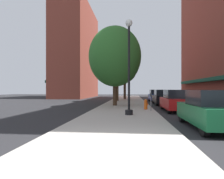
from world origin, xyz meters
name	(u,v)px	position (x,y,z in m)	size (l,w,h in m)	color
ground_plane	(161,104)	(4.00, 18.00, 0.00)	(90.00, 90.00, 0.00)	#232326
sidewalk_slab	(126,103)	(0.00, 19.00, 0.06)	(4.80, 50.00, 0.12)	#A8A399
building_far_background	(77,53)	(-11.01, 37.00, 9.62)	(6.80, 18.00, 19.28)	brown
lamppost	(129,65)	(0.48, 7.39, 3.20)	(0.48, 0.48, 5.90)	black
fire_hydrant	(146,104)	(1.76, 10.90, 0.52)	(0.33, 0.26, 0.79)	#E05614
parking_meter_near	(151,100)	(2.05, 9.76, 0.95)	(0.14, 0.09, 1.31)	slate
tree_near	(117,64)	(-1.34, 22.66, 5.17)	(4.84, 4.84, 7.85)	#4C3823
tree_mid	(125,69)	(-0.46, 27.72, 5.05)	(3.96, 3.96, 7.23)	#422D1E
tree_far	(115,57)	(-0.99, 14.49, 4.91)	(5.13, 5.13, 7.75)	#422D1E
car_green	(210,110)	(4.00, 3.96, 0.81)	(1.80, 4.30, 1.66)	black
car_red	(176,101)	(4.00, 10.64, 0.81)	(1.80, 4.30, 1.66)	black
car_black	(162,97)	(4.00, 17.26, 0.81)	(1.80, 4.30, 1.66)	black
car_blue	(156,96)	(4.00, 23.11, 0.81)	(1.80, 4.30, 1.66)	black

